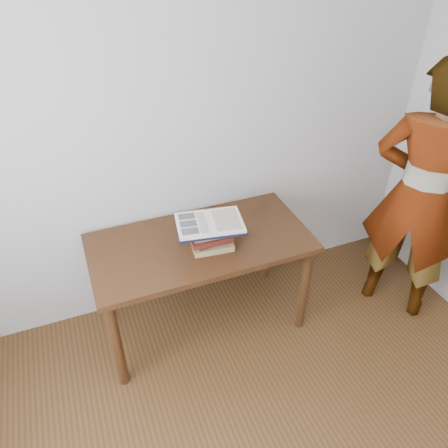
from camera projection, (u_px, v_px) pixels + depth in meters
name	position (u px, v px, depth m)	size (l,w,h in m)	color
room_shell	(335.00, 281.00, 1.04)	(3.54, 3.54, 2.62)	#BAB6B0
desk	(201.00, 253.00, 2.69)	(1.33, 0.67, 0.71)	#3E1F0F
book_stack	(210.00, 236.00, 2.55)	(0.27, 0.20, 0.16)	#9B8D50
open_book	(210.00, 223.00, 2.48)	(0.42, 0.33, 0.03)	black
reader	(420.00, 197.00, 2.72)	(0.64, 0.42, 1.77)	tan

